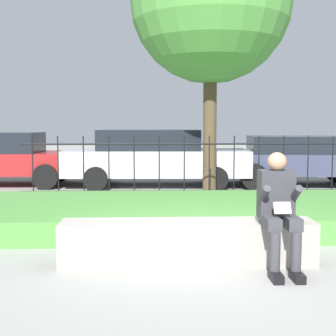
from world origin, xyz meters
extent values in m
plane|color=gray|center=(0.00, 0.00, 0.00)|extent=(60.00, 60.00, 0.00)
cube|color=gray|center=(-0.24, 0.00, 0.25)|extent=(2.91, 0.48, 0.50)
cube|color=slate|center=(-0.24, 0.00, 0.04)|extent=(2.80, 0.44, 0.08)
cube|color=black|center=(0.62, -0.64, 0.04)|extent=(0.11, 0.26, 0.09)
cylinder|color=#38383D|center=(0.62, -0.58, 0.29)|extent=(0.11, 0.11, 0.41)
cube|color=#38383D|center=(0.62, -0.37, 0.56)|extent=(0.15, 0.42, 0.13)
cube|color=black|center=(0.84, -0.64, 0.04)|extent=(0.11, 0.26, 0.09)
cylinder|color=#38383D|center=(0.84, -0.58, 0.29)|extent=(0.11, 0.11, 0.41)
cube|color=#38383D|center=(0.84, -0.37, 0.56)|extent=(0.15, 0.42, 0.13)
cube|color=#333338|center=(0.73, -0.16, 0.83)|extent=(0.38, 0.24, 0.54)
sphere|color=tan|center=(0.73, -0.18, 1.19)|extent=(0.21, 0.21, 0.21)
cylinder|color=#333338|center=(0.56, -0.32, 0.85)|extent=(0.08, 0.29, 0.24)
cylinder|color=#333338|center=(0.90, -0.32, 0.85)|extent=(0.08, 0.29, 0.24)
cube|color=beige|center=(0.73, -0.42, 0.72)|extent=(0.18, 0.09, 0.13)
cube|color=#4C893D|center=(0.00, 2.12, 0.17)|extent=(8.46, 2.85, 0.34)
cylinder|color=black|center=(0.00, 3.96, 0.27)|extent=(6.46, 0.03, 0.03)
cylinder|color=black|center=(0.00, 3.96, 1.21)|extent=(6.46, 0.03, 0.03)
cylinder|color=black|center=(-2.98, 3.96, 0.69)|extent=(0.02, 0.02, 1.37)
cylinder|color=black|center=(-2.49, 3.96, 0.69)|extent=(0.02, 0.02, 1.37)
cylinder|color=black|center=(-1.99, 3.96, 0.69)|extent=(0.02, 0.02, 1.37)
cylinder|color=black|center=(-1.49, 3.96, 0.69)|extent=(0.02, 0.02, 1.37)
cylinder|color=black|center=(-0.99, 3.96, 0.69)|extent=(0.02, 0.02, 1.37)
cylinder|color=black|center=(-0.50, 3.96, 0.69)|extent=(0.02, 0.02, 1.37)
cylinder|color=black|center=(0.00, 3.96, 0.69)|extent=(0.02, 0.02, 1.37)
cylinder|color=black|center=(0.50, 3.96, 0.69)|extent=(0.02, 0.02, 1.37)
cylinder|color=black|center=(0.99, 3.96, 0.69)|extent=(0.02, 0.02, 1.37)
cylinder|color=black|center=(1.49, 3.96, 0.69)|extent=(0.02, 0.02, 1.37)
cylinder|color=black|center=(1.99, 3.96, 0.69)|extent=(0.02, 0.02, 1.37)
cylinder|color=black|center=(2.49, 3.96, 0.69)|extent=(0.02, 0.02, 1.37)
cylinder|color=black|center=(2.98, 3.96, 0.69)|extent=(0.02, 0.02, 1.37)
cube|color=#B7B7BC|center=(-0.52, 6.77, 0.62)|extent=(4.71, 1.92, 0.65)
cube|color=black|center=(-0.71, 6.78, 1.20)|extent=(2.61, 1.64, 0.51)
cylinder|color=black|center=(0.90, 5.86, 0.29)|extent=(0.59, 0.22, 0.58)
cylinder|color=black|center=(0.95, 7.61, 0.29)|extent=(0.59, 0.22, 0.58)
cylinder|color=black|center=(-1.99, 5.94, 0.29)|extent=(0.59, 0.22, 0.58)
cylinder|color=black|center=(-1.94, 7.69, 0.29)|extent=(0.59, 0.22, 0.58)
cube|color=#383D56|center=(3.17, 6.72, 0.59)|extent=(4.16, 2.07, 0.53)
cube|color=black|center=(3.01, 6.73, 1.07)|extent=(2.34, 1.71, 0.44)
cylinder|color=black|center=(1.86, 5.98, 0.32)|extent=(0.66, 0.25, 0.65)
cylinder|color=black|center=(2.00, 7.67, 0.32)|extent=(0.66, 0.25, 0.65)
cylinder|color=black|center=(-3.25, 6.22, 0.31)|extent=(0.63, 0.21, 0.62)
cylinder|color=black|center=(-3.22, 7.90, 0.31)|extent=(0.63, 0.21, 0.62)
cylinder|color=#4C3D28|center=(0.63, 5.00, 1.63)|extent=(0.29, 0.29, 3.26)
sphere|color=#4C8E3D|center=(0.63, 5.00, 4.21)|extent=(3.46, 3.46, 3.46)
camera|label=1|loc=(-0.65, -5.26, 1.61)|focal=50.00mm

